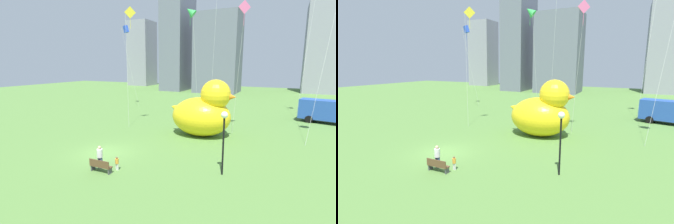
% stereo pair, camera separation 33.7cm
% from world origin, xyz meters
% --- Properties ---
extents(ground_plane, '(140.00, 140.00, 0.00)m').
position_xyz_m(ground_plane, '(0.00, 0.00, 0.00)').
color(ground_plane, '#547F3A').
extents(park_bench, '(1.60, 0.48, 0.90)m').
position_xyz_m(park_bench, '(2.22, -3.14, 0.47)').
color(park_bench, brown).
rests_on(park_bench, ground).
extents(person_adult, '(0.39, 0.39, 1.61)m').
position_xyz_m(person_adult, '(1.72, -2.57, 0.89)').
color(person_adult, '#38476B').
rests_on(person_adult, ground).
extents(person_child, '(0.24, 0.24, 0.97)m').
position_xyz_m(person_child, '(3.00, -2.35, 0.53)').
color(person_child, silver).
rests_on(person_child, ground).
extents(giant_inflatable_duck, '(6.91, 4.44, 5.73)m').
position_xyz_m(giant_inflatable_duck, '(5.61, 8.38, 2.44)').
color(giant_inflatable_duck, yellow).
rests_on(giant_inflatable_duck, ground).
extents(lamppost, '(0.44, 0.44, 4.23)m').
position_xyz_m(lamppost, '(9.64, 0.12, 3.19)').
color(lamppost, black).
rests_on(lamppost, ground).
extents(box_truck, '(6.88, 3.78, 2.85)m').
position_xyz_m(box_truck, '(17.65, 20.24, 1.45)').
color(box_truck, '#264CA5').
rests_on(box_truck, ground).
extents(city_skyline, '(79.85, 21.59, 26.00)m').
position_xyz_m(city_skyline, '(2.15, 56.04, 11.29)').
color(city_skyline, gray).
rests_on(city_skyline, ground).
extents(kite_blue, '(2.42, 2.38, 13.51)m').
position_xyz_m(kite_blue, '(-11.77, 20.24, 12.78)').
color(kite_blue, silver).
rests_on(kite_blue, ground).
extents(kite_pink, '(1.14, 1.02, 13.20)m').
position_xyz_m(kite_pink, '(8.67, 10.77, 11.96)').
color(kite_pink, silver).
rests_on(kite_pink, ground).
extents(kite_yellow, '(1.19, 1.18, 13.39)m').
position_xyz_m(kite_yellow, '(-3.24, 8.85, 12.13)').
color(kite_yellow, silver).
rests_on(kite_yellow, ground).
extents(kite_green, '(2.00, 1.84, 14.46)m').
position_xyz_m(kite_green, '(1.24, 15.68, 13.65)').
color(kite_green, silver).
rests_on(kite_green, ground).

